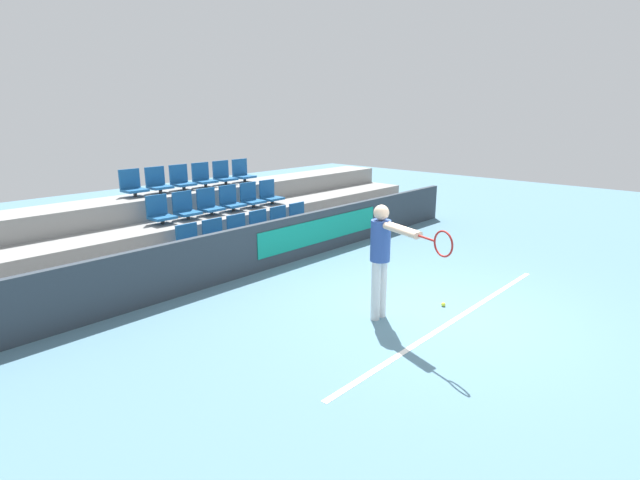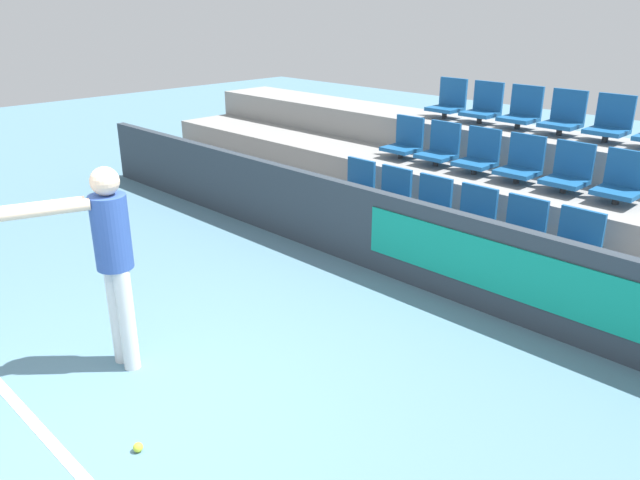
# 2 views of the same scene
# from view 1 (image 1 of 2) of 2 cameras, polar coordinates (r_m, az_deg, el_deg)

# --- Properties ---
(ground_plane) EXTENTS (30.00, 30.00, 0.00)m
(ground_plane) POSITION_cam_1_polar(r_m,az_deg,el_deg) (7.64, 12.89, -8.24)
(ground_plane) COLOR slate
(court_baseline) EXTENTS (5.63, 0.08, 0.01)m
(court_baseline) POSITION_cam_1_polar(r_m,az_deg,el_deg) (7.50, 15.11, -8.80)
(court_baseline) COLOR white
(court_baseline) RESTS_ON ground
(barrier_wall) EXTENTS (12.01, 0.14, 0.90)m
(barrier_wall) POSITION_cam_1_polar(r_m,az_deg,el_deg) (9.56, -5.11, -0.37)
(barrier_wall) COLOR #2D3842
(barrier_wall) RESTS_ON ground
(bleacher_tier_front) EXTENTS (11.61, 0.96, 0.41)m
(bleacher_tier_front) POSITION_cam_1_polar(r_m,az_deg,el_deg) (10.02, -7.38, -1.19)
(bleacher_tier_front) COLOR gray
(bleacher_tier_front) RESTS_ON ground
(bleacher_tier_middle) EXTENTS (11.61, 0.96, 0.83)m
(bleacher_tier_middle) POSITION_cam_1_polar(r_m,az_deg,el_deg) (10.70, -10.77, 0.84)
(bleacher_tier_middle) COLOR gray
(bleacher_tier_middle) RESTS_ON ground
(bleacher_tier_back) EXTENTS (11.61, 0.96, 1.24)m
(bleacher_tier_back) POSITION_cam_1_polar(r_m,az_deg,el_deg) (11.42, -13.75, 2.61)
(bleacher_tier_back) COLOR gray
(bleacher_tier_back) RESTS_ON ground
(stadium_chair_0) EXTENTS (0.43, 0.39, 0.54)m
(stadium_chair_0) POSITION_cam_1_polar(r_m,az_deg,el_deg) (9.20, -14.61, -0.25)
(stadium_chair_0) COLOR #333333
(stadium_chair_0) RESTS_ON bleacher_tier_front
(stadium_chair_1) EXTENTS (0.43, 0.39, 0.54)m
(stadium_chair_1) POSITION_cam_1_polar(r_m,az_deg,el_deg) (9.50, -11.80, 0.39)
(stadium_chair_1) COLOR #333333
(stadium_chair_1) RESTS_ON bleacher_tier_front
(stadium_chair_2) EXTENTS (0.43, 0.39, 0.54)m
(stadium_chair_2) POSITION_cam_1_polar(r_m,az_deg,el_deg) (9.83, -9.17, 0.99)
(stadium_chair_2) COLOR #333333
(stadium_chair_2) RESTS_ON bleacher_tier_front
(stadium_chair_3) EXTENTS (0.43, 0.39, 0.54)m
(stadium_chair_3) POSITION_cam_1_polar(r_m,az_deg,el_deg) (10.18, -6.72, 1.55)
(stadium_chair_3) COLOR #333333
(stadium_chair_3) RESTS_ON bleacher_tier_front
(stadium_chair_4) EXTENTS (0.43, 0.39, 0.54)m
(stadium_chair_4) POSITION_cam_1_polar(r_m,az_deg,el_deg) (10.54, -4.43, 2.07)
(stadium_chair_4) COLOR #333333
(stadium_chair_4) RESTS_ON bleacher_tier_front
(stadium_chair_5) EXTENTS (0.43, 0.39, 0.54)m
(stadium_chair_5) POSITION_cam_1_polar(r_m,az_deg,el_deg) (10.93, -2.29, 2.55)
(stadium_chair_5) COLOR #333333
(stadium_chair_5) RESTS_ON bleacher_tier_front
(stadium_chair_6) EXTENTS (0.43, 0.39, 0.54)m
(stadium_chair_6) POSITION_cam_1_polar(r_m,az_deg,el_deg) (9.91, -17.84, 3.03)
(stadium_chair_6) COLOR #333333
(stadium_chair_6) RESTS_ON bleacher_tier_middle
(stadium_chair_7) EXTENTS (0.43, 0.39, 0.54)m
(stadium_chair_7) POSITION_cam_1_polar(r_m,az_deg,el_deg) (10.20, -15.13, 3.54)
(stadium_chair_7) COLOR #333333
(stadium_chair_7) RESTS_ON bleacher_tier_middle
(stadium_chair_8) EXTENTS (0.43, 0.39, 0.54)m
(stadium_chair_8) POSITION_cam_1_polar(r_m,az_deg,el_deg) (10.50, -12.56, 4.01)
(stadium_chair_8) COLOR #333333
(stadium_chair_8) RESTS_ON bleacher_tier_middle
(stadium_chair_9) EXTENTS (0.43, 0.39, 0.54)m
(stadium_chair_9) POSITION_cam_1_polar(r_m,az_deg,el_deg) (10.83, -10.15, 4.45)
(stadium_chair_9) COLOR #333333
(stadium_chair_9) RESTS_ON bleacher_tier_middle
(stadium_chair_10) EXTENTS (0.43, 0.39, 0.54)m
(stadium_chair_10) POSITION_cam_1_polar(r_m,az_deg,el_deg) (11.17, -7.88, 4.86)
(stadium_chair_10) COLOR #333333
(stadium_chair_10) RESTS_ON bleacher_tier_middle
(stadium_chair_11) EXTENTS (0.43, 0.39, 0.54)m
(stadium_chair_11) POSITION_cam_1_polar(r_m,az_deg,el_deg) (11.53, -5.74, 5.23)
(stadium_chair_11) COLOR #333333
(stadium_chair_11) RESTS_ON bleacher_tier_middle
(stadium_chair_12) EXTENTS (0.43, 0.39, 0.54)m
(stadium_chair_12) POSITION_cam_1_polar(r_m,az_deg,el_deg) (10.68, -20.64, 5.85)
(stadium_chair_12) COLOR #333333
(stadium_chair_12) RESTS_ON bleacher_tier_back
(stadium_chair_13) EXTENTS (0.43, 0.39, 0.54)m
(stadium_chair_13) POSITION_cam_1_polar(r_m,az_deg,el_deg) (10.94, -18.03, 6.26)
(stadium_chair_13) COLOR #333333
(stadium_chair_13) RESTS_ON bleacher_tier_back
(stadium_chair_14) EXTENTS (0.43, 0.39, 0.54)m
(stadium_chair_14) POSITION_cam_1_polar(r_m,az_deg,el_deg) (11.23, -15.56, 6.64)
(stadium_chair_14) COLOR #333333
(stadium_chair_14) RESTS_ON bleacher_tier_back
(stadium_chair_15) EXTENTS (0.43, 0.39, 0.54)m
(stadium_chair_15) POSITION_cam_1_polar(r_m,az_deg,el_deg) (11.54, -13.20, 6.99)
(stadium_chair_15) COLOR #333333
(stadium_chair_15) RESTS_ON bleacher_tier_back
(stadium_chair_16) EXTENTS (0.43, 0.39, 0.54)m
(stadium_chair_16) POSITION_cam_1_polar(r_m,az_deg,el_deg) (11.86, -10.97, 7.31)
(stadium_chair_16) COLOR #333333
(stadium_chair_16) RESTS_ON bleacher_tier_back
(stadium_chair_17) EXTENTS (0.43, 0.39, 0.54)m
(stadium_chair_17) POSITION_cam_1_polar(r_m,az_deg,el_deg) (12.20, -8.85, 7.61)
(stadium_chair_17) COLOR #333333
(stadium_chair_17) RESTS_ON bleacher_tier_back
(tennis_player) EXTENTS (0.62, 1.48, 1.67)m
(tennis_player) POSITION_cam_1_polar(r_m,az_deg,el_deg) (6.97, 7.29, -1.34)
(tennis_player) COLOR silver
(tennis_player) RESTS_ON ground
(tennis_ball) EXTENTS (0.07, 0.07, 0.07)m
(tennis_ball) POSITION_cam_1_polar(r_m,az_deg,el_deg) (7.94, 13.92, -7.15)
(tennis_ball) COLOR #CCDB33
(tennis_ball) RESTS_ON ground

